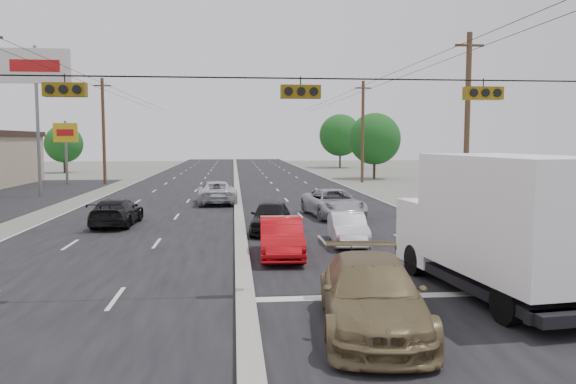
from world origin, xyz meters
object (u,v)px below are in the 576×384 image
(queue_car_c, at_px, (333,203))
(utility_pole_right_c, at_px, (363,131))
(box_truck, at_px, (498,224))
(oncoming_near, at_px, (117,212))
(tree_left_far, at_px, (64,144))
(queue_car_b, at_px, (348,229))
(pole_sign_far, at_px, (66,138))
(queue_car_d, at_px, (493,229))
(utility_pole_right_b, at_px, (467,123))
(tree_right_far, at_px, (340,135))
(red_sedan, at_px, (281,238))
(black_suv, at_px, (554,264))
(queue_car_a, at_px, (271,217))
(oncoming_far, at_px, (217,193))
(tree_right_mid, at_px, (375,139))
(utility_pole_left_c, at_px, (104,130))
(tan_sedan, at_px, (372,296))
(pole_sign_billboard, at_px, (36,75))

(queue_car_c, bearing_deg, utility_pole_right_c, 66.28)
(box_truck, xyz_separation_m, oncoming_near, (-12.70, 13.73, -1.27))
(tree_left_far, bearing_deg, queue_car_b, -63.59)
(pole_sign_far, bearing_deg, queue_car_d, -53.37)
(utility_pole_right_b, distance_m, tree_right_far, 55.11)
(queue_car_b, bearing_deg, pole_sign_far, 125.92)
(red_sedan, relative_size, black_suv, 0.73)
(black_suv, bearing_deg, oncoming_near, 133.58)
(red_sedan, xyz_separation_m, queue_car_b, (2.87, 2.23, -0.07))
(tree_left_far, relative_size, box_truck, 0.79)
(red_sedan, xyz_separation_m, queue_car_a, (0.00, 5.41, 0.03))
(queue_car_c, xyz_separation_m, oncoming_far, (-6.51, 7.20, -0.01))
(black_suv, bearing_deg, tree_right_mid, 78.85)
(tree_right_far, relative_size, queue_car_c, 1.50)
(queue_car_b, bearing_deg, red_sedan, -137.90)
(utility_pole_right_c, xyz_separation_m, red_sedan, (-11.10, -35.13, -4.41))
(queue_car_a, bearing_deg, red_sedan, -82.90)
(tree_left_far, height_order, queue_car_d, tree_left_far)
(tree_right_mid, distance_m, queue_car_d, 39.96)
(queue_car_d, relative_size, oncoming_far, 1.02)
(black_suv, bearing_deg, queue_car_a, 119.88)
(utility_pole_right_c, distance_m, black_suv, 41.01)
(utility_pole_left_c, distance_m, pole_sign_far, 3.57)
(tree_left_far, bearing_deg, box_truck, -64.67)
(box_truck, relative_size, oncoming_far, 1.44)
(tree_left_far, height_order, tan_sedan, tree_left_far)
(tree_right_mid, relative_size, tree_right_far, 0.88)
(queue_car_b, bearing_deg, tree_left_far, 120.69)
(tree_left_far, distance_m, queue_car_c, 52.55)
(red_sedan, bearing_deg, queue_car_c, 72.41)
(box_truck, bearing_deg, oncoming_far, 102.79)
(tan_sedan, xyz_separation_m, black_suv, (5.67, 2.45, 0.03))
(utility_pole_right_c, height_order, tree_right_far, utility_pole_right_c)
(tree_right_far, xyz_separation_m, queue_car_c, (-10.89, -54.91, -4.20))
(queue_car_c, bearing_deg, tree_right_mid, 64.50)
(tree_right_mid, bearing_deg, oncoming_near, -123.32)
(red_sedan, relative_size, queue_car_b, 1.12)
(black_suv, height_order, queue_car_c, black_suv)
(queue_car_a, bearing_deg, box_truck, -56.96)
(utility_pole_right_c, bearing_deg, red_sedan, -107.54)
(black_suv, relative_size, queue_car_b, 1.53)
(tree_left_far, height_order, box_truck, tree_left_far)
(oncoming_near, bearing_deg, queue_car_c, -167.49)
(tree_right_far, relative_size, queue_car_d, 1.50)
(utility_pole_right_c, distance_m, oncoming_far, 22.93)
(pole_sign_billboard, distance_m, queue_car_c, 24.85)
(queue_car_a, relative_size, queue_car_b, 1.12)
(red_sedan, bearing_deg, queue_car_b, 40.21)
(queue_car_a, bearing_deg, tan_sedan, -77.23)
(tree_right_far, height_order, queue_car_a, tree_right_far)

